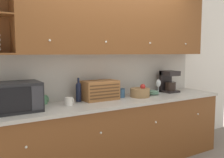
# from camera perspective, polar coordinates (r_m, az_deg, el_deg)

# --- Properties ---
(ground_plane) EXTENTS (24.00, 24.00, 0.00)m
(ground_plane) POSITION_cam_1_polar(r_m,az_deg,el_deg) (3.88, -1.86, -17.47)
(ground_plane) COLOR slate
(wall_back) EXTENTS (5.73, 0.06, 2.60)m
(wall_back) POSITION_cam_1_polar(r_m,az_deg,el_deg) (3.60, -2.17, 2.06)
(wall_back) COLOR white
(wall_back) RESTS_ON ground_plane
(counter_unit) EXTENTS (3.35, 0.68, 0.92)m
(counter_unit) POSITION_cam_1_polar(r_m,az_deg,el_deg) (3.46, 0.88, -12.30)
(counter_unit) COLOR brown
(counter_unit) RESTS_ON ground_plane
(backsplash_panel) EXTENTS (3.33, 0.01, 0.61)m
(backsplash_panel) POSITION_cam_1_polar(r_m,az_deg,el_deg) (3.57, -1.88, 0.80)
(backsplash_panel) COLOR #B7B2A8
(backsplash_panel) RESTS_ON counter_unit
(upper_cabinets) EXTENTS (3.33, 0.34, 0.89)m
(upper_cabinets) POSITION_cam_1_polar(r_m,az_deg,el_deg) (3.53, 1.70, 12.82)
(upper_cabinets) COLOR brown
(upper_cabinets) RESTS_ON backsplash_panel
(microwave) EXTENTS (0.54, 0.39, 0.32)m
(microwave) POSITION_cam_1_polar(r_m,az_deg,el_deg) (2.86, -21.44, -3.85)
(microwave) COLOR black
(microwave) RESTS_ON counter_unit
(mug) EXTENTS (0.09, 0.08, 0.11)m
(mug) POSITION_cam_1_polar(r_m,az_deg,el_deg) (3.19, -15.22, -4.57)
(mug) COLOR #4C845B
(mug) RESTS_ON counter_unit
(mug_blue_second) EXTENTS (0.11, 0.09, 0.09)m
(mug_blue_second) POSITION_cam_1_polar(r_m,az_deg,el_deg) (3.05, -9.80, -5.05)
(mug_blue_second) COLOR silver
(mug_blue_second) RESTS_ON counter_unit
(wine_bottle) EXTENTS (0.07, 0.07, 0.31)m
(wine_bottle) POSITION_cam_1_polar(r_m,az_deg,el_deg) (3.23, -7.65, -2.73)
(wine_bottle) COLOR black
(wine_bottle) RESTS_ON counter_unit
(bread_box) EXTENTS (0.47, 0.27, 0.26)m
(bread_box) POSITION_cam_1_polar(r_m,az_deg,el_deg) (3.34, -2.73, -2.57)
(bread_box) COLOR #996033
(bread_box) RESTS_ON counter_unit
(storage_canister) EXTENTS (0.13, 0.13, 0.13)m
(storage_canister) POSITION_cam_1_polar(r_m,az_deg,el_deg) (3.53, 1.98, -3.19)
(storage_canister) COLOR #33567A
(storage_canister) RESTS_ON counter_unit
(fruit_basket) EXTENTS (0.28, 0.28, 0.19)m
(fruit_basket) POSITION_cam_1_polar(r_m,az_deg,el_deg) (3.58, 6.43, -3.04)
(fruit_basket) COLOR #937047
(fruit_basket) RESTS_ON counter_unit
(bowl_stack_on_counter) EXTENTS (0.18, 0.18, 0.07)m
(bowl_stack_on_counter) POSITION_cam_1_polar(r_m,az_deg,el_deg) (3.79, 9.37, -3.06)
(bowl_stack_on_counter) COLOR slate
(bowl_stack_on_counter) RESTS_ON counter_unit
(wine_glass) EXTENTS (0.08, 0.08, 0.22)m
(wine_glass) POSITION_cam_1_polar(r_m,az_deg,el_deg) (3.97, 10.56, -1.04)
(wine_glass) COLOR silver
(wine_glass) RESTS_ON counter_unit
(coffee_maker) EXTENTS (0.23, 0.24, 0.34)m
(coffee_maker) POSITION_cam_1_polar(r_m,az_deg,el_deg) (4.10, 12.82, -0.53)
(coffee_maker) COLOR black
(coffee_maker) RESTS_ON counter_unit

